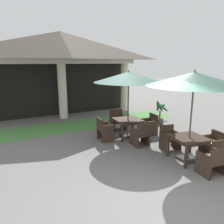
% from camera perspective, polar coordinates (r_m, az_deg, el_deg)
% --- Properties ---
extents(ground_plane, '(60.00, 60.00, 0.00)m').
position_cam_1_polar(ground_plane, '(5.35, 14.94, -21.55)').
color(ground_plane, slate).
extents(background_pavilion, '(8.95, 2.78, 4.51)m').
position_cam_1_polar(background_pavilion, '(12.02, -13.40, 14.89)').
color(background_pavilion, beige).
rests_on(background_pavilion, ground).
extents(lawn_strip, '(10.75, 1.88, 0.01)m').
position_cam_1_polar(lawn_strip, '(10.66, -9.85, -3.53)').
color(lawn_strip, '#47843D').
rests_on(lawn_strip, ground).
extents(patio_table_near_foreground, '(1.06, 1.06, 0.75)m').
position_cam_1_polar(patio_table_near_foreground, '(7.15, 19.48, -6.94)').
color(patio_table_near_foreground, '#38281E').
rests_on(patio_table_near_foreground, ground).
extents(patio_umbrella_near_foreground, '(2.80, 2.80, 2.77)m').
position_cam_1_polar(patio_umbrella_near_foreground, '(6.77, 20.65, 7.91)').
color(patio_umbrella_near_foreground, '#2D2D2D').
rests_on(patio_umbrella_near_foreground, ground).
extents(patio_chair_near_foreground_north, '(0.64, 0.62, 0.81)m').
position_cam_1_polar(patio_chair_near_foreground_north, '(7.95, 14.85, -6.60)').
color(patio_chair_near_foreground_north, '#38281E').
rests_on(patio_chair_near_foreground_north, ground).
extents(patio_chair_near_foreground_east, '(0.63, 0.68, 0.79)m').
position_cam_1_polar(patio_chair_near_foreground_east, '(7.88, 24.85, -7.63)').
color(patio_chair_near_foreground_east, '#38281E').
rests_on(patio_chair_near_foreground_east, ground).
extents(patio_chair_near_foreground_south, '(0.70, 0.63, 0.82)m').
position_cam_1_polar(patio_chair_near_foreground_south, '(6.59, 24.83, -11.55)').
color(patio_chair_near_foreground_south, '#38281E').
rests_on(patio_chair_near_foreground_south, ground).
extents(patio_table_mid_left, '(1.09, 1.09, 0.74)m').
position_cam_1_polar(patio_table_mid_left, '(8.83, 4.18, -2.50)').
color(patio_table_mid_left, '#38281E').
rests_on(patio_table_mid_left, ground).
extents(patio_umbrella_mid_left, '(2.72, 2.72, 2.69)m').
position_cam_1_polar(patio_umbrella_mid_left, '(8.53, 4.37, 8.99)').
color(patio_umbrella_mid_left, '#2D2D2D').
rests_on(patio_umbrella_mid_left, ground).
extents(patio_chair_mid_left_east, '(0.61, 0.68, 0.85)m').
position_cam_1_polar(patio_chair_mid_left_east, '(9.39, 9.72, -3.30)').
color(patio_chair_mid_left_east, '#38281E').
rests_on(patio_chair_mid_left_east, ground).
extents(patio_chair_mid_left_south, '(0.59, 0.63, 0.91)m').
position_cam_1_polar(patio_chair_mid_left_south, '(8.05, 7.44, -5.85)').
color(patio_chair_mid_left_south, '#38281E').
rests_on(patio_chair_mid_left_south, ground).
extents(patio_chair_mid_left_west, '(0.56, 0.65, 0.89)m').
position_cam_1_polar(patio_chair_mid_left_west, '(8.50, -2.00, -4.64)').
color(patio_chair_mid_left_west, '#38281E').
rests_on(patio_chair_mid_left_west, ground).
extents(patio_chair_mid_left_north, '(0.67, 0.57, 0.90)m').
position_cam_1_polar(patio_chair_mid_left_north, '(9.78, 1.45, -2.33)').
color(patio_chair_mid_left_north, '#38281E').
rests_on(patio_chair_mid_left_north, ground).
extents(potted_palm_right_edge, '(0.57, 0.60, 1.20)m').
position_cam_1_polar(potted_palm_right_edge, '(10.90, 12.43, -0.91)').
color(potted_palm_right_edge, '#47423D').
rests_on(potted_palm_right_edge, ground).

